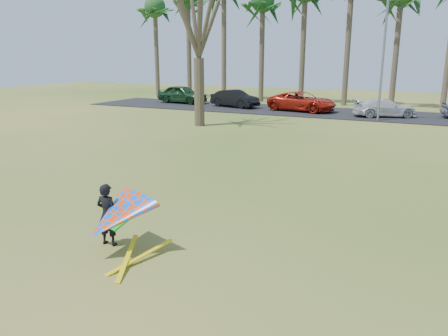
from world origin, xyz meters
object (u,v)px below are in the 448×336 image
at_px(kite_flyer, 115,217).
at_px(streetlight, 386,54).
at_px(car_0, 182,94).
at_px(car_1, 235,99).
at_px(car_2, 302,101).
at_px(car_3, 385,108).
at_px(bare_tree_left, 198,11).

bearing_deg(kite_flyer, streetlight, 83.16).
distance_m(streetlight, kite_flyer, 24.53).
relative_size(car_0, car_1, 1.09).
distance_m(streetlight, car_2, 7.81).
xyz_separation_m(car_0, car_3, (18.05, -1.78, -0.18)).
relative_size(streetlight, car_1, 1.82).
height_order(bare_tree_left, kite_flyer, bare_tree_left).
height_order(bare_tree_left, streetlight, bare_tree_left).
height_order(car_2, car_3, car_2).
relative_size(car_1, kite_flyer, 1.84).
bearing_deg(car_2, car_3, -85.19).
height_order(car_0, kite_flyer, kite_flyer).
distance_m(car_0, kite_flyer, 31.85).
xyz_separation_m(car_2, kite_flyer, (3.41, -26.91, 0.03)).
bearing_deg(car_0, streetlight, -96.32).
xyz_separation_m(car_2, car_3, (6.32, -0.66, -0.11)).
bearing_deg(bare_tree_left, car_1, 101.79).
bearing_deg(car_3, streetlight, 156.07).
xyz_separation_m(car_0, car_1, (5.77, -0.89, -0.09)).
distance_m(bare_tree_left, kite_flyer, 19.54).
relative_size(streetlight, car_0, 1.67).
relative_size(bare_tree_left, car_2, 1.79).
bearing_deg(kite_flyer, car_3, 83.67).
relative_size(car_0, car_3, 1.09).
relative_size(streetlight, kite_flyer, 3.35).
height_order(car_1, car_2, car_2).
distance_m(bare_tree_left, car_1, 11.96).
relative_size(car_2, kite_flyer, 2.27).
xyz_separation_m(car_1, car_2, (5.96, -0.23, 0.03)).
xyz_separation_m(streetlight, car_0, (-18.03, 3.94, -3.59)).
bearing_deg(car_1, car_0, 96.25).
distance_m(car_1, car_2, 5.96).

